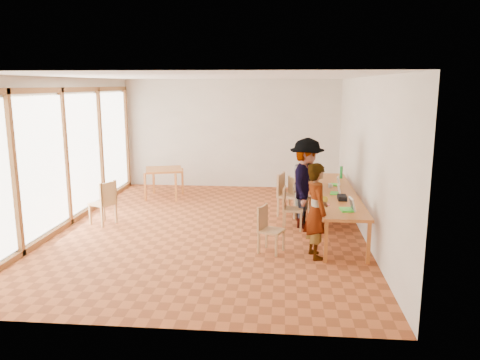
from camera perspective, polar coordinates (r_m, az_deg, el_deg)
The scene contains 25 objects.
ground at distance 9.55m, azimuth -3.64°, elevation -5.86°, with size 8.00×8.00×0.00m, color #AF562A.
wall_back at distance 13.15m, azimuth -1.04°, elevation 5.64°, with size 6.00×0.10×3.00m, color beige.
wall_front at distance 5.37m, azimuth -10.42°, elevation -3.21°, with size 6.00×0.10×3.00m, color beige.
wall_right at distance 9.23m, azimuth 14.98°, elevation 2.74°, with size 0.10×8.00×3.00m, color beige.
window_wall at distance 10.10m, azimuth -20.61°, elevation 3.12°, with size 0.10×8.00×3.00m, color white.
ceiling at distance 9.11m, azimuth -3.89°, elevation 12.58°, with size 6.00×8.00×0.04m, color white.
communal_table at distance 9.57m, azimuth 11.53°, elevation -1.67°, with size 0.80×4.00×0.75m.
side_table at distance 12.09m, azimuth -9.25°, elevation 0.99°, with size 0.90×0.90×0.75m.
chair_near at distance 8.10m, azimuth 3.29°, elevation -5.36°, with size 0.49×0.49×0.43m.
chair_mid at distance 9.39m, azimuth 5.93°, elevation -2.88°, with size 0.43×0.43×0.45m.
chair_far at distance 10.34m, azimuth 5.50°, elevation -1.21°, with size 0.56×0.56×0.50m.
chair_empty at distance 10.47m, azimuth 6.84°, elevation -1.41°, with size 0.52×0.52×0.45m.
chair_spare at distance 10.01m, azimuth -16.08°, elevation -2.15°, with size 0.57×0.57×0.49m.
person_near at distance 7.85m, azimuth 9.29°, elevation -3.73°, with size 0.59×0.38×1.61m, color gray.
person_mid at distance 9.89m, azimuth 8.15°, elevation -0.45°, with size 0.79×0.62×1.63m, color gray.
person_far at distance 9.48m, azimuth 8.07°, elevation -0.39°, with size 1.18×0.68×1.82m, color gray.
laptop_near at distance 8.16m, azimuth 13.17°, elevation -3.22°, with size 0.26×0.29×0.23m.
laptop_mid at distance 9.35m, azimuth 11.72°, elevation -1.35°, with size 0.23×0.26×0.19m.
laptop_far at distance 10.15m, azimuth 11.69°, elevation -0.35°, with size 0.24×0.26×0.19m.
yellow_mug at distance 8.63m, azimuth 10.25°, elevation -2.39°, with size 0.13×0.13×0.10m, color gold.
green_bottle at distance 10.90m, azimuth 12.24°, elevation 0.92°, with size 0.07×0.07×0.28m, color #19772B.
clear_glass at distance 9.89m, azimuth 10.89°, elevation -0.66°, with size 0.07×0.07×0.09m, color silver.
condiment_cup at distance 9.94m, azimuth 11.04°, elevation -0.69°, with size 0.08×0.08×0.06m, color white.
pink_phone at distance 8.45m, azimuth 10.70°, elevation -3.00°, with size 0.05×0.10×0.01m, color #F35365.
black_pouch at distance 8.88m, azimuth 12.34°, elevation -2.12°, with size 0.16×0.26×0.09m, color black.
Camera 1 is at (1.43, -9.00, 2.85)m, focal length 35.00 mm.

